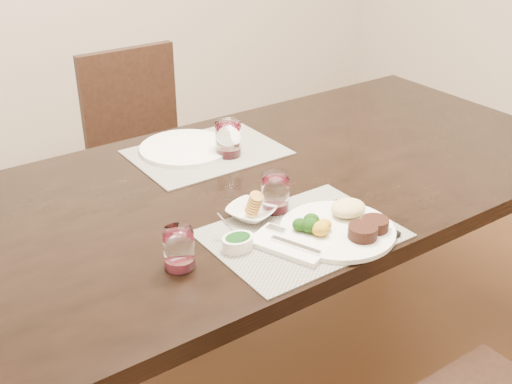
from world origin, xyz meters
TOP-DOWN VIEW (x-y plane):
  - ground_plane at (0.00, 0.00)m, footprint 4.50×4.50m
  - dining_table at (0.00, 0.00)m, footprint 2.00×1.00m
  - chair_far at (0.00, 0.93)m, footprint 0.42×0.42m
  - placemat_near at (-0.16, -0.31)m, footprint 0.46×0.34m
  - placemat_far at (-0.09, 0.25)m, footprint 0.46×0.34m
  - dinner_plate at (-0.07, -0.37)m, footprint 0.29×0.29m
  - napkin_fork at (-0.22, -0.35)m, footprint 0.17×0.21m
  - steak_knife at (0.02, -0.39)m, footprint 0.02×0.24m
  - cracker_bowl at (-0.21, -0.17)m, footprint 0.16×0.16m
  - sauce_ramekin at (-0.32, -0.28)m, footprint 0.08×0.12m
  - wine_glass_near at (-0.14, -0.18)m, footprint 0.07×0.07m
  - far_plate at (-0.14, 0.31)m, footprint 0.29×0.29m
  - wine_glass_far at (-0.05, 0.19)m, footprint 0.08×0.08m
  - wine_glass_side at (-0.47, -0.26)m, footprint 0.07×0.07m

SIDE VIEW (x-z plane):
  - ground_plane at x=0.00m, z-range 0.00..0.00m
  - chair_far at x=0.00m, z-range 0.05..0.95m
  - dining_table at x=0.00m, z-range 0.29..1.04m
  - placemat_near at x=-0.16m, z-range 0.75..0.75m
  - placemat_far at x=-0.09m, z-range 0.75..0.75m
  - steak_knife at x=0.02m, z-range 0.75..0.76m
  - far_plate at x=-0.14m, z-range 0.75..0.77m
  - napkin_fork at x=-0.22m, z-range 0.75..0.77m
  - dinner_plate at x=-0.07m, z-range 0.74..0.80m
  - cracker_bowl at x=-0.21m, z-range 0.74..0.80m
  - sauce_ramekin at x=-0.32m, z-range 0.74..0.80m
  - wine_glass_side at x=-0.47m, z-range 0.74..0.84m
  - wine_glass_near at x=-0.14m, z-range 0.75..0.85m
  - wine_glass_far at x=-0.05m, z-range 0.75..0.86m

